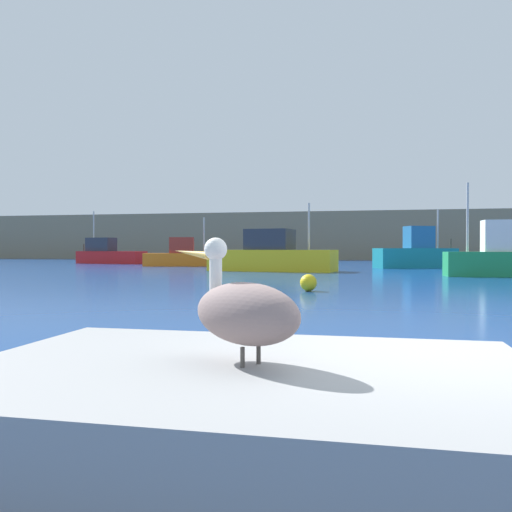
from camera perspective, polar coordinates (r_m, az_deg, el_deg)
ground_plane at (r=4.56m, az=20.54°, el=-16.70°), size 260.00×260.00×0.00m
hillside_backdrop at (r=70.72m, az=12.40°, el=2.12°), size 140.00×10.94×6.14m
pier_dock at (r=3.62m, az=-1.11°, el=-16.41°), size 3.82×2.56×0.59m
pelican at (r=3.50m, az=-1.32°, el=-6.03°), size 1.19×0.91×0.86m
fishing_boat_green at (r=28.40m, az=25.33°, el=-0.16°), size 5.34×1.72×4.70m
fishing_boat_orange at (r=42.20m, az=-8.16°, el=-0.02°), size 6.30×3.56×3.94m
fishing_boat_teal at (r=39.19m, az=17.23°, el=0.24°), size 6.12×4.04×4.25m
fishing_boat_yellow at (r=32.26m, az=1.75°, el=0.04°), size 8.09×3.71×4.17m
fishing_boat_red at (r=50.82m, az=-15.90°, el=0.19°), size 7.27×3.42×5.00m
mooring_buoy at (r=16.90m, az=5.79°, el=-2.94°), size 0.55×0.55×0.55m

